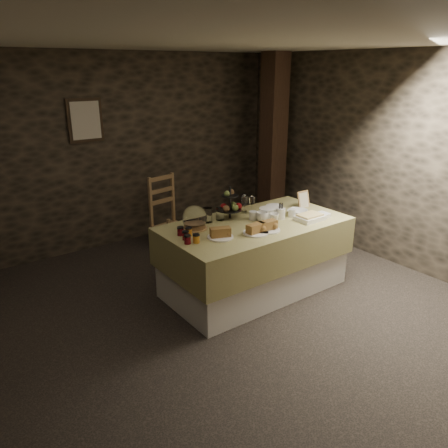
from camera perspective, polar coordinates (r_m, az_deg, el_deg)
ground_plane at (r=4.47m, az=-2.46°, el=-12.51°), size 5.50×5.00×0.01m
room_shell at (r=3.87m, az=-2.80°, el=7.45°), size 5.52×5.02×2.60m
buffet_table at (r=4.86m, az=4.02°, el=-3.61°), size 2.03×1.08×0.80m
chair at (r=6.17m, az=-7.24°, el=1.21°), size 0.53×0.51×0.77m
timber_column at (r=6.70m, az=6.40°, el=10.35°), size 0.30×0.30×2.60m
framed_picture at (r=5.97m, az=-17.67°, el=12.79°), size 0.45×0.04×0.55m
plate_stack_a at (r=4.92m, az=5.71°, el=1.53°), size 0.19×0.19×0.10m
plate_stack_b at (r=5.06m, az=6.59°, el=1.94°), size 0.20×0.20×0.08m
cutlery_holder at (r=4.86m, az=7.40°, el=1.36°), size 0.10×0.10×0.12m
cup_a at (r=4.76m, az=5.03°, el=0.96°), size 0.17×0.17×0.11m
cup_b at (r=4.75m, az=6.56°, el=0.81°), size 0.10×0.10×0.10m
mug_c at (r=4.81m, az=3.81°, el=1.12°), size 0.09×0.09×0.09m
mug_d at (r=4.95m, az=8.89°, el=1.45°), size 0.08×0.08×0.09m
bowl at (r=5.05m, az=9.57°, el=1.55°), size 0.27×0.27×0.05m
cake_dome at (r=4.52m, az=-3.86°, el=0.63°), size 0.26×0.26×0.26m
fruit_stand at (r=4.82m, az=0.89°, el=2.38°), size 0.26×0.26×0.37m
bread_platter_left at (r=4.29m, az=-0.48°, el=-1.31°), size 0.26×0.26×0.11m
bread_platter_center at (r=4.41m, az=4.17°, el=-0.77°), size 0.26×0.26×0.11m
bread_platter_right at (r=4.50m, az=5.73°, el=-0.38°), size 0.26×0.26×0.11m
jam_jars at (r=4.26m, az=-4.77°, el=-1.54°), size 0.18×0.32×0.07m
tart_dish at (r=4.88m, az=11.14°, el=0.87°), size 0.30×0.22×0.07m
square_dish at (r=5.01m, az=12.72°, el=1.15°), size 0.14×0.14×0.04m
menu_frame at (r=5.30m, az=10.35°, el=3.10°), size 0.17×0.07×0.22m
storage_jar_a at (r=4.71m, az=-2.16°, el=1.17°), size 0.10×0.10×0.16m
storage_jar_b at (r=4.78m, az=-0.50°, el=1.32°), size 0.09×0.09×0.14m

